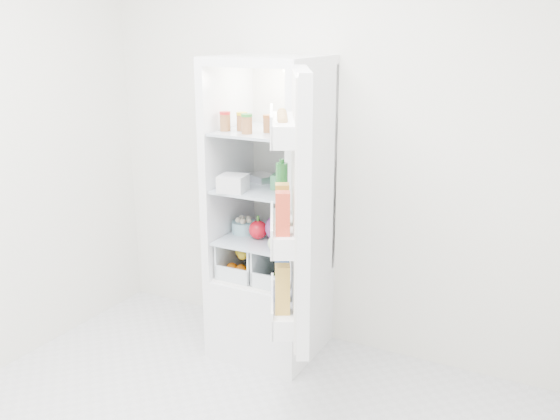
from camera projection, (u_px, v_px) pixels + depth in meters
The scene contains 20 objects.
room_walls at pixel (165, 125), 2.40m from camera, with size 3.02×3.02×2.61m.
refrigerator at pixel (273, 246), 3.81m from camera, with size 0.60×0.60×1.80m.
shelf_low at pixel (268, 238), 3.73m from camera, with size 0.49×0.53×0.01m, color #A3B1C0.
shelf_mid at pixel (268, 188), 3.65m from camera, with size 0.49×0.53×0.01m, color #A3B1C0.
shelf_top at pixel (268, 131), 3.55m from camera, with size 0.49×0.53×0.01m, color #A3B1C0.
crisper_left at pixel (251, 255), 3.82m from camera, with size 0.23×0.46×0.22m, color silver, non-canonical shape.
crisper_right at pixel (287, 261), 3.71m from camera, with size 0.23×0.46×0.22m, color silver, non-canonical shape.
condiment_jars at pixel (258, 125), 3.44m from camera, with size 0.46×0.16×0.08m.
squeeze_bottle at pixel (296, 118), 3.46m from camera, with size 0.05×0.05×0.16m, color white.
tub_white at pixel (233, 183), 3.52m from camera, with size 0.15×0.15×0.09m, color silver.
tin_red at pixel (293, 188), 3.49m from camera, with size 0.09×0.09×0.06m, color #C23B1D.
foil_tray at pixel (262, 178), 3.76m from camera, with size 0.17×0.13×0.04m, color silver.
tub_green at pixel (283, 181), 3.60m from camera, with size 0.11×0.15×0.08m, color #3F8A58.
red_cabbage at pixel (279, 228), 3.63m from camera, with size 0.16×0.16×0.16m, color #591E4F.
bell_pepper at pixel (258, 230), 3.67m from camera, with size 0.11×0.11×0.11m, color red.
mushroom_bowl at pixel (244, 227), 3.79m from camera, with size 0.15×0.15×0.07m, color #83B5C4.
salad_bag at pixel (277, 243), 3.46m from camera, with size 0.10×0.10×0.10m, color #ACC190.
citrus_pile at pixel (250, 260), 3.81m from camera, with size 0.20×0.31×0.16m.
veg_pile at pixel (287, 269), 3.72m from camera, with size 0.16×0.30×0.10m.
fridge_door at pixel (295, 214), 2.98m from camera, with size 0.41×0.56×1.30m.
Camera 1 is at (1.51, -1.91, 1.95)m, focal length 40.00 mm.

